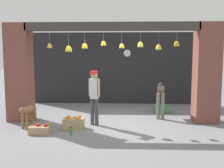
# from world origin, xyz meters

# --- Properties ---
(ground_plane) EXTENTS (60.00, 60.00, 0.00)m
(ground_plane) POSITION_xyz_m (0.00, 0.00, 0.00)
(ground_plane) COLOR slate
(shop_back_wall) EXTENTS (6.99, 0.12, 2.97)m
(shop_back_wall) POSITION_xyz_m (0.00, 3.21, 1.49)
(shop_back_wall) COLOR #232326
(shop_back_wall) RESTS_ON ground_plane
(shop_pillar_left) EXTENTS (0.70, 0.60, 2.97)m
(shop_pillar_left) POSITION_xyz_m (-2.85, 0.30, 1.49)
(shop_pillar_left) COLOR brown
(shop_pillar_left) RESTS_ON ground_plane
(shop_pillar_right) EXTENTS (0.70, 0.60, 2.97)m
(shop_pillar_right) POSITION_xyz_m (2.85, 0.30, 1.49)
(shop_pillar_right) COLOR brown
(shop_pillar_right) RESTS_ON ground_plane
(storefront_awning) EXTENTS (5.09, 0.27, 0.87)m
(storefront_awning) POSITION_xyz_m (0.01, 0.12, 2.80)
(storefront_awning) COLOR #3D3833
(dog) EXTENTS (0.34, 0.82, 0.66)m
(dog) POSITION_xyz_m (-2.32, -0.48, 0.45)
(dog) COLOR olive
(dog) RESTS_ON ground_plane
(shopkeeper) EXTENTS (0.33, 0.29, 1.57)m
(shopkeeper) POSITION_xyz_m (-0.49, -0.17, 0.92)
(shopkeeper) COLOR #424247
(shopkeeper) RESTS_ON ground_plane
(worker_stooping) EXTENTS (0.33, 0.83, 1.09)m
(worker_stooping) POSITION_xyz_m (1.57, 0.81, 0.73)
(worker_stooping) COLOR #6B665B
(worker_stooping) RESTS_ON ground_plane
(fruit_crate_oranges) EXTENTS (0.57, 0.34, 0.36)m
(fruit_crate_oranges) POSITION_xyz_m (-1.02, -0.61, 0.16)
(fruit_crate_oranges) COLOR tan
(fruit_crate_oranges) RESTS_ON ground_plane
(fruit_crate_apples) EXTENTS (0.53, 0.35, 0.27)m
(fruit_crate_apples) POSITION_xyz_m (-1.80, -1.04, 0.11)
(fruit_crate_apples) COLOR tan
(fruit_crate_apples) RESTS_ON ground_plane
(produce_box_green) EXTENTS (0.50, 0.43, 0.25)m
(produce_box_green) POSITION_xyz_m (1.70, 1.50, 0.13)
(produce_box_green) COLOR #42844C
(produce_box_green) RESTS_ON ground_plane
(water_bottle) EXTENTS (0.07, 0.07, 0.22)m
(water_bottle) POSITION_xyz_m (-0.99, -1.15, 0.10)
(water_bottle) COLOR #38934C
(water_bottle) RESTS_ON ground_plane
(wall_clock) EXTENTS (0.30, 0.03, 0.30)m
(wall_clock) POSITION_xyz_m (0.53, 3.13, 2.12)
(wall_clock) COLOR black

